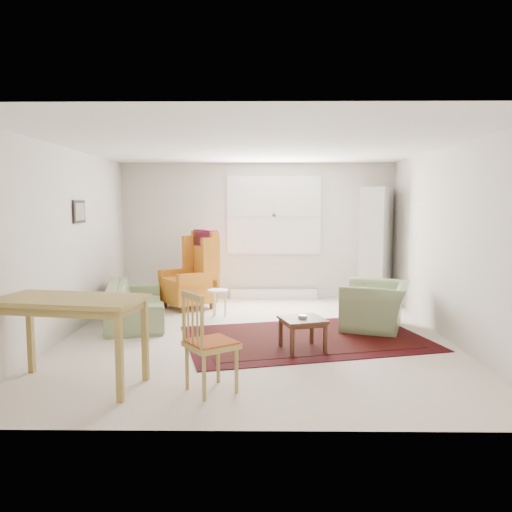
{
  "coord_description": "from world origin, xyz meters",
  "views": [
    {
      "loc": [
        0.08,
        -6.46,
        1.76
      ],
      "look_at": [
        0.0,
        0.3,
        1.05
      ],
      "focal_mm": 35.0,
      "sensor_mm": 36.0,
      "label": 1
    }
  ],
  "objects_px": {
    "stool": "(218,303)",
    "cabinet": "(376,246)",
    "coffee_table": "(302,334)",
    "desk": "(71,342)",
    "armchair": "(375,301)",
    "desk_chair": "(211,342)",
    "wingback_chair": "(188,269)",
    "sofa": "(135,294)"
  },
  "relations": [
    {
      "from": "stool",
      "to": "cabinet",
      "type": "xyz_separation_m",
      "value": [
        2.7,
        1.17,
        0.81
      ]
    },
    {
      "from": "coffee_table",
      "to": "desk",
      "type": "bearing_deg",
      "value": -152.54
    },
    {
      "from": "armchair",
      "to": "desk_chair",
      "type": "bearing_deg",
      "value": -21.86
    },
    {
      "from": "wingback_chair",
      "to": "cabinet",
      "type": "xyz_separation_m",
      "value": [
        3.27,
        0.52,
        0.36
      ]
    },
    {
      "from": "stool",
      "to": "cabinet",
      "type": "height_order",
      "value": "cabinet"
    },
    {
      "from": "sofa",
      "to": "cabinet",
      "type": "bearing_deg",
      "value": -82.98
    },
    {
      "from": "wingback_chair",
      "to": "desk",
      "type": "distance_m",
      "value": 3.69
    },
    {
      "from": "stool",
      "to": "coffee_table",
      "type": "bearing_deg",
      "value": -56.75
    },
    {
      "from": "sofa",
      "to": "cabinet",
      "type": "height_order",
      "value": "cabinet"
    },
    {
      "from": "cabinet",
      "to": "armchair",
      "type": "bearing_deg",
      "value": -77.82
    },
    {
      "from": "desk_chair",
      "to": "cabinet",
      "type": "bearing_deg",
      "value": -65.14
    },
    {
      "from": "cabinet",
      "to": "desk",
      "type": "distance_m",
      "value": 5.7
    },
    {
      "from": "cabinet",
      "to": "coffee_table",
      "type": "bearing_deg",
      "value": -92.7
    },
    {
      "from": "wingback_chair",
      "to": "desk_chair",
      "type": "bearing_deg",
      "value": -24.92
    },
    {
      "from": "stool",
      "to": "desk",
      "type": "distance_m",
      "value": 3.21
    },
    {
      "from": "armchair",
      "to": "stool",
      "type": "height_order",
      "value": "armchair"
    },
    {
      "from": "desk_chair",
      "to": "sofa",
      "type": "bearing_deg",
      "value": -7.99
    },
    {
      "from": "cabinet",
      "to": "sofa",
      "type": "bearing_deg",
      "value": -134.93
    },
    {
      "from": "armchair",
      "to": "cabinet",
      "type": "bearing_deg",
      "value": -173.64
    },
    {
      "from": "armchair",
      "to": "desk",
      "type": "height_order",
      "value": "desk"
    },
    {
      "from": "cabinet",
      "to": "wingback_chair",
      "type": "bearing_deg",
      "value": -146.22
    },
    {
      "from": "stool",
      "to": "desk_chair",
      "type": "xyz_separation_m",
      "value": [
        0.21,
        -3.11,
        0.26
      ]
    },
    {
      "from": "desk",
      "to": "sofa",
      "type": "bearing_deg",
      "value": 91.54
    },
    {
      "from": "armchair",
      "to": "desk",
      "type": "xyz_separation_m",
      "value": [
        -3.44,
        -2.29,
        0.04
      ]
    },
    {
      "from": "sofa",
      "to": "desk_chair",
      "type": "distance_m",
      "value": 3.17
    },
    {
      "from": "sofa",
      "to": "stool",
      "type": "height_order",
      "value": "sofa"
    },
    {
      "from": "wingback_chair",
      "to": "cabinet",
      "type": "distance_m",
      "value": 3.33
    },
    {
      "from": "wingback_chair",
      "to": "stool",
      "type": "xyz_separation_m",
      "value": [
        0.56,
        -0.65,
        -0.45
      ]
    },
    {
      "from": "armchair",
      "to": "coffee_table",
      "type": "bearing_deg",
      "value": -26.9
    },
    {
      "from": "armchair",
      "to": "cabinet",
      "type": "distance_m",
      "value": 2.01
    },
    {
      "from": "coffee_table",
      "to": "stool",
      "type": "relative_size",
      "value": 1.13
    },
    {
      "from": "wingback_chair",
      "to": "desk",
      "type": "relative_size",
      "value": 0.96
    },
    {
      "from": "wingback_chair",
      "to": "coffee_table",
      "type": "xyz_separation_m",
      "value": [
        1.73,
        -2.43,
        -0.46
      ]
    },
    {
      "from": "sofa",
      "to": "desk_chair",
      "type": "height_order",
      "value": "desk_chair"
    },
    {
      "from": "stool",
      "to": "desk",
      "type": "relative_size",
      "value": 0.31
    },
    {
      "from": "wingback_chair",
      "to": "cabinet",
      "type": "relative_size",
      "value": 0.65
    },
    {
      "from": "coffee_table",
      "to": "stool",
      "type": "height_order",
      "value": "stool"
    },
    {
      "from": "desk",
      "to": "wingback_chair",
      "type": "bearing_deg",
      "value": 80.83
    },
    {
      "from": "armchair",
      "to": "cabinet",
      "type": "height_order",
      "value": "cabinet"
    },
    {
      "from": "armchair",
      "to": "desk_chair",
      "type": "xyz_separation_m",
      "value": [
        -2.08,
        -2.41,
        0.09
      ]
    },
    {
      "from": "desk",
      "to": "stool",
      "type": "bearing_deg",
      "value": 68.97
    },
    {
      "from": "armchair",
      "to": "cabinet",
      "type": "xyz_separation_m",
      "value": [
        0.42,
        1.87,
        0.63
      ]
    }
  ]
}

